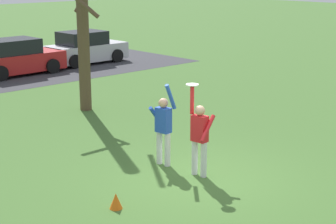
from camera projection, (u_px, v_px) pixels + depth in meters
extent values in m
plane|color=#426B2D|center=(198.00, 178.00, 12.44)|extent=(120.00, 120.00, 0.00)
cylinder|color=silver|center=(204.00, 160.00, 12.41)|extent=(0.14, 0.14, 0.82)
cylinder|color=silver|center=(195.00, 157.00, 12.57)|extent=(0.14, 0.14, 0.82)
cube|color=red|center=(200.00, 128.00, 12.31)|extent=(0.26, 0.38, 0.60)
sphere|color=tan|center=(200.00, 111.00, 12.20)|extent=(0.23, 0.23, 0.23)
cylinder|color=red|center=(208.00, 128.00, 12.15)|extent=(0.49, 0.14, 0.57)
cylinder|color=red|center=(192.00, 100.00, 12.29)|extent=(0.09, 0.09, 0.66)
cylinder|color=silver|center=(159.00, 147.00, 13.26)|extent=(0.14, 0.14, 0.82)
cylinder|color=silver|center=(168.00, 150.00, 13.10)|extent=(0.14, 0.14, 0.82)
cube|color=#234CB2|center=(163.00, 120.00, 13.00)|extent=(0.26, 0.38, 0.60)
sphere|color=tan|center=(163.00, 103.00, 12.89)|extent=(0.23, 0.23, 0.23)
cylinder|color=#234CB2|center=(156.00, 116.00, 13.13)|extent=(0.49, 0.14, 0.57)
cylinder|color=#234CB2|center=(171.00, 97.00, 12.70)|extent=(0.36, 0.12, 0.64)
cylinder|color=white|center=(192.00, 85.00, 12.21)|extent=(0.28, 0.28, 0.02)
cube|color=red|center=(16.00, 62.00, 24.41)|extent=(4.13, 1.87, 0.80)
cube|color=black|center=(12.00, 46.00, 24.13)|extent=(2.13, 1.68, 0.64)
cylinder|color=black|center=(31.00, 61.00, 25.95)|extent=(0.66, 0.23, 0.66)
cylinder|color=black|center=(53.00, 66.00, 24.69)|extent=(0.66, 0.23, 0.66)
cylinder|color=black|center=(0.00, 73.00, 22.98)|extent=(0.66, 0.23, 0.66)
cube|color=#BCBCC1|center=(85.00, 52.00, 27.31)|extent=(4.13, 1.87, 0.80)
cube|color=black|center=(82.00, 38.00, 27.03)|extent=(2.13, 1.68, 0.64)
cylinder|color=black|center=(95.00, 52.00, 28.86)|extent=(0.66, 0.23, 0.66)
cylinder|color=black|center=(117.00, 56.00, 27.59)|extent=(0.66, 0.23, 0.66)
cylinder|color=black|center=(54.00, 57.00, 27.14)|extent=(0.66, 0.23, 0.66)
cylinder|color=black|center=(75.00, 62.00, 25.88)|extent=(0.66, 0.23, 0.66)
cylinder|color=brown|center=(83.00, 18.00, 17.66)|extent=(0.39, 0.39, 6.12)
cone|color=orange|center=(116.00, 201.00, 10.82)|extent=(0.26, 0.26, 0.32)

